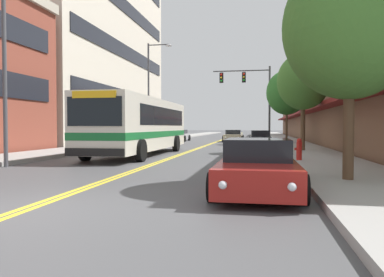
{
  "coord_description": "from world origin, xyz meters",
  "views": [
    {
      "loc": [
        4.33,
        -6.22,
        1.55
      ],
      "look_at": [
        -1.14,
        24.04,
        0.58
      ],
      "focal_mm": 35.0,
      "sensor_mm": 36.0,
      "label": 1
    }
  ],
  "objects_px": {
    "city_bus": "(141,124)",
    "traffic_signal_mast": "(251,89)",
    "street_lamp_left_far": "(151,85)",
    "fire_hydrant": "(299,149)",
    "street_tree_right_far": "(287,93)",
    "car_charcoal_parked_right_far": "(260,138)",
    "street_tree_right_mid": "(303,81)",
    "car_champagne_parked_right_mid": "(260,136)",
    "car_silver_parked_left_mid": "(179,136)",
    "street_tree_right_near": "(350,27)",
    "car_beige_moving_lead": "(233,136)",
    "car_red_parked_right_foreground": "(258,167)",
    "street_lamp_left_near": "(11,31)"
  },
  "relations": [
    {
      "from": "car_silver_parked_left_mid",
      "to": "street_lamp_left_near",
      "type": "xyz_separation_m",
      "value": [
        -0.72,
        -26.73,
        4.61
      ]
    },
    {
      "from": "car_red_parked_right_foreground",
      "to": "car_beige_moving_lead",
      "type": "bearing_deg",
      "value": 95.02
    },
    {
      "from": "street_tree_right_mid",
      "to": "car_champagne_parked_right_mid",
      "type": "bearing_deg",
      "value": 98.5
    },
    {
      "from": "street_lamp_left_far",
      "to": "fire_hydrant",
      "type": "relative_size",
      "value": 9.8
    },
    {
      "from": "car_red_parked_right_foreground",
      "to": "street_tree_right_far",
      "type": "distance_m",
      "value": 24.71
    },
    {
      "from": "car_red_parked_right_foreground",
      "to": "street_tree_right_near",
      "type": "height_order",
      "value": "street_tree_right_near"
    },
    {
      "from": "city_bus",
      "to": "fire_hydrant",
      "type": "relative_size",
      "value": 12.91
    },
    {
      "from": "city_bus",
      "to": "street_tree_right_near",
      "type": "xyz_separation_m",
      "value": [
        8.76,
        -9.54,
        2.42
      ]
    },
    {
      "from": "street_lamp_left_far",
      "to": "street_tree_right_near",
      "type": "xyz_separation_m",
      "value": [
        11.65,
        -21.45,
        -1.04
      ]
    },
    {
      "from": "street_lamp_left_far",
      "to": "street_tree_right_far",
      "type": "height_order",
      "value": "street_lamp_left_far"
    },
    {
      "from": "city_bus",
      "to": "car_charcoal_parked_right_far",
      "type": "bearing_deg",
      "value": 62.25
    },
    {
      "from": "car_red_parked_right_foreground",
      "to": "car_champagne_parked_right_mid",
      "type": "distance_m",
      "value": 30.18
    },
    {
      "from": "car_beige_moving_lead",
      "to": "traffic_signal_mast",
      "type": "distance_m",
      "value": 6.54
    },
    {
      "from": "street_lamp_left_far",
      "to": "street_tree_right_far",
      "type": "xyz_separation_m",
      "value": [
        11.67,
        1.57,
        -0.68
      ]
    },
    {
      "from": "street_tree_right_far",
      "to": "car_charcoal_parked_right_far",
      "type": "bearing_deg",
      "value": -155.35
    },
    {
      "from": "car_silver_parked_left_mid",
      "to": "street_tree_right_far",
      "type": "height_order",
      "value": "street_tree_right_far"
    },
    {
      "from": "city_bus",
      "to": "traffic_signal_mast",
      "type": "height_order",
      "value": "traffic_signal_mast"
    },
    {
      "from": "car_champagne_parked_right_mid",
      "to": "street_tree_right_near",
      "type": "bearing_deg",
      "value": -85.58
    },
    {
      "from": "traffic_signal_mast",
      "to": "street_tree_right_mid",
      "type": "height_order",
      "value": "traffic_signal_mast"
    },
    {
      "from": "car_silver_parked_left_mid",
      "to": "street_tree_right_near",
      "type": "relative_size",
      "value": 0.75
    },
    {
      "from": "city_bus",
      "to": "street_lamp_left_far",
      "type": "relative_size",
      "value": 1.32
    },
    {
      "from": "car_red_parked_right_foreground",
      "to": "car_beige_moving_lead",
      "type": "xyz_separation_m",
      "value": [
        -2.62,
        29.84,
        -0.01
      ]
    },
    {
      "from": "car_champagne_parked_right_mid",
      "to": "car_charcoal_parked_right_far",
      "type": "height_order",
      "value": "car_charcoal_parked_right_far"
    },
    {
      "from": "car_champagne_parked_right_mid",
      "to": "street_tree_right_mid",
      "type": "xyz_separation_m",
      "value": [
        2.46,
        -16.45,
        3.66
      ]
    },
    {
      "from": "traffic_signal_mast",
      "to": "street_tree_right_near",
      "type": "bearing_deg",
      "value": -82.68
    },
    {
      "from": "car_red_parked_right_foreground",
      "to": "city_bus",
      "type": "bearing_deg",
      "value": 120.77
    },
    {
      "from": "car_charcoal_parked_right_far",
      "to": "traffic_signal_mast",
      "type": "bearing_deg",
      "value": 113.2
    },
    {
      "from": "city_bus",
      "to": "car_charcoal_parked_right_far",
      "type": "xyz_separation_m",
      "value": [
        6.55,
        12.46,
        -1.14
      ]
    },
    {
      "from": "car_red_parked_right_foreground",
      "to": "street_lamp_left_far",
      "type": "distance_m",
      "value": 24.98
    },
    {
      "from": "street_tree_right_near",
      "to": "street_tree_right_far",
      "type": "xyz_separation_m",
      "value": [
        0.02,
        23.02,
        0.37
      ]
    },
    {
      "from": "car_champagne_parked_right_mid",
      "to": "car_charcoal_parked_right_far",
      "type": "relative_size",
      "value": 0.88
    },
    {
      "from": "car_charcoal_parked_right_far",
      "to": "street_tree_right_mid",
      "type": "distance_m",
      "value": 10.49
    },
    {
      "from": "car_champagne_parked_right_mid",
      "to": "street_tree_right_far",
      "type": "xyz_separation_m",
      "value": [
        2.26,
        -5.89,
        3.96
      ]
    },
    {
      "from": "car_silver_parked_left_mid",
      "to": "car_beige_moving_lead",
      "type": "height_order",
      "value": "same"
    },
    {
      "from": "car_silver_parked_left_mid",
      "to": "traffic_signal_mast",
      "type": "bearing_deg",
      "value": -33.89
    },
    {
      "from": "car_champagne_parked_right_mid",
      "to": "street_tree_right_near",
      "type": "height_order",
      "value": "street_tree_right_near"
    },
    {
      "from": "car_champagne_parked_right_mid",
      "to": "fire_hydrant",
      "type": "bearing_deg",
      "value": -86.14
    },
    {
      "from": "street_tree_right_far",
      "to": "street_lamp_left_near",
      "type": "bearing_deg",
      "value": -119.66
    },
    {
      "from": "city_bus",
      "to": "car_champagne_parked_right_mid",
      "type": "distance_m",
      "value": 20.48
    },
    {
      "from": "car_charcoal_parked_right_far",
      "to": "street_tree_right_mid",
      "type": "height_order",
      "value": "street_tree_right_mid"
    },
    {
      "from": "car_silver_parked_left_mid",
      "to": "car_champagne_parked_right_mid",
      "type": "relative_size",
      "value": 1.03
    },
    {
      "from": "car_red_parked_right_foreground",
      "to": "street_tree_right_far",
      "type": "height_order",
      "value": "street_tree_right_far"
    },
    {
      "from": "traffic_signal_mast",
      "to": "street_tree_right_far",
      "type": "relative_size",
      "value": 1.12
    },
    {
      "from": "car_beige_moving_lead",
      "to": "fire_hydrant",
      "type": "relative_size",
      "value": 5.05
    },
    {
      "from": "car_champagne_parked_right_mid",
      "to": "street_lamp_left_near",
      "type": "height_order",
      "value": "street_lamp_left_near"
    },
    {
      "from": "street_lamp_left_near",
      "to": "street_tree_right_near",
      "type": "height_order",
      "value": "street_lamp_left_near"
    },
    {
      "from": "car_beige_moving_lead",
      "to": "fire_hydrant",
      "type": "xyz_separation_m",
      "value": [
        4.28,
        -22.9,
        0.05
      ]
    },
    {
      "from": "city_bus",
      "to": "street_tree_right_mid",
      "type": "distance_m",
      "value": 9.77
    },
    {
      "from": "traffic_signal_mast",
      "to": "fire_hydrant",
      "type": "xyz_separation_m",
      "value": [
        2.42,
        -18.39,
        -4.31
      ]
    },
    {
      "from": "traffic_signal_mast",
      "to": "car_beige_moving_lead",
      "type": "bearing_deg",
      "value": 112.35
    }
  ]
}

